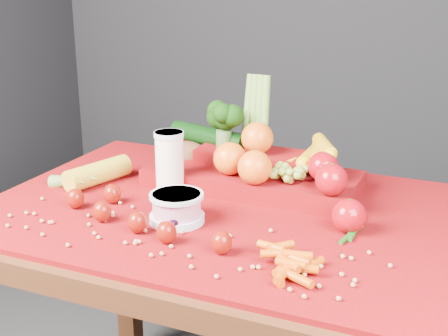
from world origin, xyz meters
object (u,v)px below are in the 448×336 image
at_px(table, 221,249).
at_px(milk_glass, 170,161).
at_px(produce_mound, 259,165).
at_px(yogurt_bowl, 177,207).

bearing_deg(table, milk_glass, 167.68).
bearing_deg(milk_glass, produce_mound, 33.82).
height_order(yogurt_bowl, produce_mound, produce_mound).
distance_m(milk_glass, produce_mound, 0.22).
bearing_deg(produce_mound, milk_glass, -146.18).
relative_size(yogurt_bowl, produce_mound, 0.20).
relative_size(milk_glass, yogurt_bowl, 1.29).
bearing_deg(milk_glass, yogurt_bowl, -57.10).
distance_m(table, yogurt_bowl, 0.19).
height_order(table, yogurt_bowl, yogurt_bowl).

